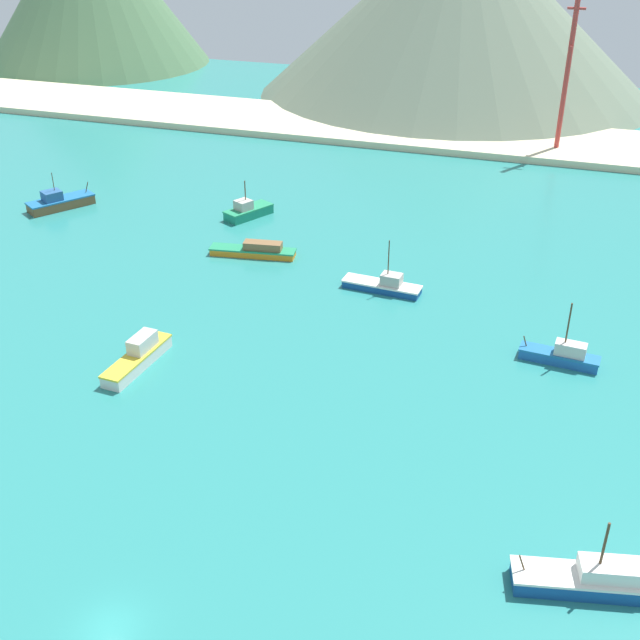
{
  "coord_description": "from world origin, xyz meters",
  "views": [
    {
      "loc": [
        23.58,
        -28.42,
        41.65
      ],
      "look_at": [
        1.11,
        38.99,
        2.18
      ],
      "focal_mm": 44.45,
      "sensor_mm": 36.0,
      "label": 1
    }
  ],
  "objects_px": {
    "fishing_boat_8": "(255,250)",
    "fishing_boat_12": "(384,285)",
    "fishing_boat_3": "(60,202)",
    "fishing_boat_11": "(138,356)",
    "fishing_boat_7": "(594,579)",
    "fishing_boat_0": "(562,355)",
    "fishing_boat_5": "(248,211)",
    "radio_tower": "(568,66)"
  },
  "relations": [
    {
      "from": "fishing_boat_8",
      "to": "fishing_boat_12",
      "type": "relative_size",
      "value": 1.19
    },
    {
      "from": "fishing_boat_3",
      "to": "fishing_boat_11",
      "type": "height_order",
      "value": "fishing_boat_3"
    },
    {
      "from": "fishing_boat_11",
      "to": "fishing_boat_12",
      "type": "height_order",
      "value": "fishing_boat_12"
    },
    {
      "from": "fishing_boat_7",
      "to": "fishing_boat_8",
      "type": "relative_size",
      "value": 0.95
    },
    {
      "from": "fishing_boat_0",
      "to": "fishing_boat_8",
      "type": "height_order",
      "value": "fishing_boat_0"
    },
    {
      "from": "fishing_boat_5",
      "to": "fishing_boat_12",
      "type": "distance_m",
      "value": 28.97
    },
    {
      "from": "fishing_boat_7",
      "to": "fishing_boat_8",
      "type": "distance_m",
      "value": 60.27
    },
    {
      "from": "fishing_boat_3",
      "to": "fishing_boat_12",
      "type": "height_order",
      "value": "fishing_boat_12"
    },
    {
      "from": "fishing_boat_12",
      "to": "fishing_boat_0",
      "type": "bearing_deg",
      "value": -25.42
    },
    {
      "from": "fishing_boat_7",
      "to": "fishing_boat_12",
      "type": "bearing_deg",
      "value": 122.27
    },
    {
      "from": "fishing_boat_0",
      "to": "fishing_boat_12",
      "type": "height_order",
      "value": "fishing_boat_0"
    },
    {
      "from": "radio_tower",
      "to": "fishing_boat_8",
      "type": "bearing_deg",
      "value": -120.55
    },
    {
      "from": "fishing_boat_3",
      "to": "fishing_boat_5",
      "type": "bearing_deg",
      "value": 11.15
    },
    {
      "from": "fishing_boat_3",
      "to": "radio_tower",
      "type": "relative_size",
      "value": 0.33
    },
    {
      "from": "fishing_boat_0",
      "to": "fishing_boat_7",
      "type": "xyz_separation_m",
      "value": [
        3.83,
        -28.82,
        0.03
      ]
    },
    {
      "from": "fishing_boat_8",
      "to": "radio_tower",
      "type": "distance_m",
      "value": 66.82
    },
    {
      "from": "fishing_boat_5",
      "to": "radio_tower",
      "type": "xyz_separation_m",
      "value": [
        39.26,
        44.35,
        13.9
      ]
    },
    {
      "from": "fishing_boat_5",
      "to": "fishing_boat_11",
      "type": "xyz_separation_m",
      "value": [
        5.2,
        -39.54,
        0.06
      ]
    },
    {
      "from": "fishing_boat_7",
      "to": "fishing_boat_0",
      "type": "bearing_deg",
      "value": 97.56
    },
    {
      "from": "fishing_boat_8",
      "to": "fishing_boat_11",
      "type": "height_order",
      "value": "fishing_boat_11"
    },
    {
      "from": "fishing_boat_8",
      "to": "fishing_boat_12",
      "type": "xyz_separation_m",
      "value": [
        17.9,
        -4.39,
        -0.0
      ]
    },
    {
      "from": "fishing_boat_3",
      "to": "fishing_boat_8",
      "type": "xyz_separation_m",
      "value": [
        33.35,
        -6.51,
        -0.23
      ]
    },
    {
      "from": "fishing_boat_12",
      "to": "fishing_boat_3",
      "type": "bearing_deg",
      "value": 167.99
    },
    {
      "from": "fishing_boat_5",
      "to": "fishing_boat_12",
      "type": "height_order",
      "value": "fishing_boat_12"
    },
    {
      "from": "fishing_boat_3",
      "to": "fishing_boat_12",
      "type": "distance_m",
      "value": 52.4
    },
    {
      "from": "fishing_boat_3",
      "to": "fishing_boat_8",
      "type": "distance_m",
      "value": 33.98
    },
    {
      "from": "fishing_boat_11",
      "to": "fishing_boat_8",
      "type": "bearing_deg",
      "value": 88.2
    },
    {
      "from": "fishing_boat_0",
      "to": "fishing_boat_7",
      "type": "height_order",
      "value": "fishing_boat_0"
    },
    {
      "from": "radio_tower",
      "to": "fishing_boat_5",
      "type": "bearing_deg",
      "value": -131.52
    },
    {
      "from": "fishing_boat_3",
      "to": "fishing_boat_0",
      "type": "bearing_deg",
      "value": -16.06
    },
    {
      "from": "fishing_boat_7",
      "to": "radio_tower",
      "type": "distance_m",
      "value": 100.59
    },
    {
      "from": "fishing_boat_12",
      "to": "fishing_boat_8",
      "type": "bearing_deg",
      "value": 166.23
    },
    {
      "from": "fishing_boat_11",
      "to": "radio_tower",
      "type": "bearing_deg",
      "value": 67.9
    },
    {
      "from": "fishing_boat_8",
      "to": "fishing_boat_5",
      "type": "bearing_deg",
      "value": 117.04
    },
    {
      "from": "radio_tower",
      "to": "fishing_boat_0",
      "type": "bearing_deg",
      "value": -85.74
    },
    {
      "from": "fishing_boat_12",
      "to": "radio_tower",
      "type": "bearing_deg",
      "value": 75.84
    },
    {
      "from": "fishing_boat_0",
      "to": "radio_tower",
      "type": "height_order",
      "value": "radio_tower"
    },
    {
      "from": "fishing_boat_3",
      "to": "fishing_boat_7",
      "type": "distance_m",
      "value": 90.36
    },
    {
      "from": "fishing_boat_11",
      "to": "radio_tower",
      "type": "xyz_separation_m",
      "value": [
        34.06,
        83.89,
        13.84
      ]
    },
    {
      "from": "fishing_boat_8",
      "to": "fishing_boat_11",
      "type": "distance_m",
      "value": 27.66
    },
    {
      "from": "fishing_boat_7",
      "to": "fishing_boat_12",
      "type": "distance_m",
      "value": 45.63
    },
    {
      "from": "radio_tower",
      "to": "fishing_boat_7",
      "type": "bearing_deg",
      "value": -84.78
    }
  ]
}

